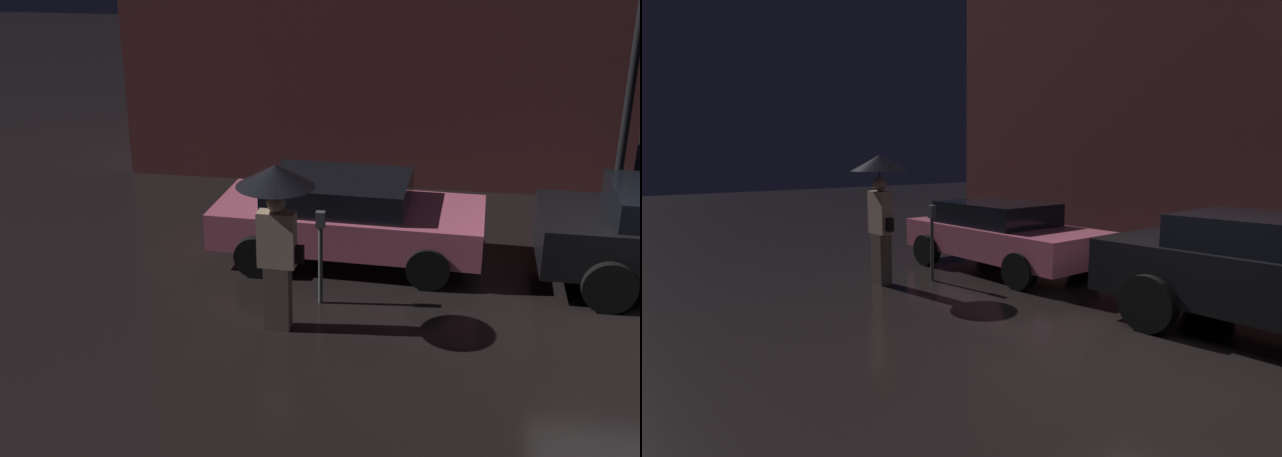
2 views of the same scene
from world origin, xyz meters
The scene contains 5 objects.
ground_plane centered at (0.00, 0.00, 0.00)m, with size 60.00×60.00×0.00m, color black.
building_facade_left centered at (-4.22, 6.50, 3.75)m, with size 9.68×3.00×7.50m.
parked_car_pink centered at (-4.17, 1.51, 0.69)m, with size 4.07×1.97×1.28m.
pedestrian_with_umbrella centered at (-4.71, -0.83, 1.63)m, with size 0.96×0.96×2.18m.
parking_meter centered at (-4.29, -0.06, 0.82)m, with size 0.12×0.10×1.33m.
Camera 2 is at (2.47, -5.30, 2.14)m, focal length 28.00 mm.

